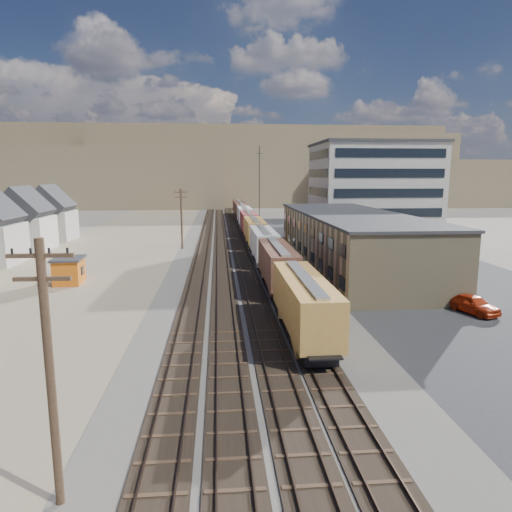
{
  "coord_description": "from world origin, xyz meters",
  "views": [
    {
      "loc": [
        -2.51,
        -33.65,
        12.05
      ],
      "look_at": [
        1.77,
        17.49,
        3.0
      ],
      "focal_mm": 32.0,
      "sensor_mm": 36.0,
      "label": 1
    }
  ],
  "objects": [
    {
      "name": "office_tower",
      "position": [
        27.95,
        54.95,
        9.26
      ],
      "size": [
        22.6,
        18.6,
        18.45
      ],
      "color": "#9E998E",
      "rests_on": "ground"
    },
    {
      "name": "warehouse",
      "position": [
        14.98,
        25.0,
        3.65
      ],
      "size": [
        12.4,
        40.4,
        7.25
      ],
      "color": "tan",
      "rests_on": "ground"
    },
    {
      "name": "rail_tracks",
      "position": [
        -0.55,
        50.0,
        0.11
      ],
      "size": [
        11.4,
        200.0,
        0.24
      ],
      "color": "black",
      "rests_on": "ground"
    },
    {
      "name": "radio_mast",
      "position": [
        6.0,
        60.0,
        9.12
      ],
      "size": [
        1.2,
        0.16,
        18.0
      ],
      "color": "black",
      "rests_on": "ground"
    },
    {
      "name": "ballast_bed",
      "position": [
        0.0,
        50.0,
        0.03
      ],
      "size": [
        18.0,
        200.0,
        0.06
      ],
      "primitive_type": "cube",
      "color": "#4C4742",
      "rests_on": "ground"
    },
    {
      "name": "freight_train",
      "position": [
        3.8,
        51.96,
        2.79
      ],
      "size": [
        3.0,
        119.74,
        4.46
      ],
      "color": "black",
      "rests_on": "ground"
    },
    {
      "name": "hills_north",
      "position": [
        0.17,
        167.92,
        14.1
      ],
      "size": [
        265.0,
        80.0,
        32.0
      ],
      "color": "brown",
      "rests_on": "ground"
    },
    {
      "name": "asphalt_lot",
      "position": [
        22.0,
        35.0,
        0.02
      ],
      "size": [
        26.0,
        120.0,
        0.04
      ],
      "primitive_type": "cube",
      "color": "#232326",
      "rests_on": "ground"
    },
    {
      "name": "ground",
      "position": [
        0.0,
        0.0,
        0.0
      ],
      "size": [
        300.0,
        300.0,
        0.0
      ],
      "primitive_type": "plane",
      "color": "#6B6356",
      "rests_on": "ground"
    },
    {
      "name": "maintenance_shed",
      "position": [
        -19.36,
        18.23,
        1.54
      ],
      "size": [
        3.4,
        4.27,
        3.0
      ],
      "color": "#C15812",
      "rests_on": "ground"
    },
    {
      "name": "dirt_yard",
      "position": [
        -20.0,
        40.0,
        0.01
      ],
      "size": [
        24.0,
        180.0,
        0.03
      ],
      "primitive_type": "cube",
      "color": "#84795B",
      "rests_on": "ground"
    },
    {
      "name": "utility_pole_north",
      "position": [
        -8.5,
        42.0,
        5.3
      ],
      "size": [
        2.2,
        0.32,
        10.0
      ],
      "color": "#382619",
      "rests_on": "ground"
    },
    {
      "name": "parked_car_far",
      "position": [
        32.12,
        48.63,
        0.67
      ],
      "size": [
        1.82,
        4.01,
        1.34
      ],
      "primitive_type": "imported",
      "rotation": [
        0.0,
        0.0,
        -0.06
      ],
      "color": "white",
      "rests_on": "ground"
    },
    {
      "name": "parked_car_silver",
      "position": [
        22.72,
        13.92,
        0.75
      ],
      "size": [
        5.57,
        3.85,
        1.5
      ],
      "primitive_type": "imported",
      "rotation": [
        0.0,
        0.0,
        1.19
      ],
      "color": "#9A9CA1",
      "rests_on": "ground"
    },
    {
      "name": "parked_car_blue",
      "position": [
        19.97,
        42.74,
        0.84
      ],
      "size": [
        5.83,
        6.54,
        1.68
      ],
      "primitive_type": "imported",
      "rotation": [
        0.0,
        0.0,
        0.63
      ],
      "color": "navy",
      "rests_on": "ground"
    },
    {
      "name": "utility_pole_south",
      "position": [
        -8.5,
        -18.0,
        5.3
      ],
      "size": [
        2.2,
        0.32,
        10.0
      ],
      "color": "#382619",
      "rests_on": "ground"
    },
    {
      "name": "parked_car_red",
      "position": [
        19.92,
        3.6,
        0.82
      ],
      "size": [
        3.38,
        5.2,
        1.65
      ],
      "primitive_type": "imported",
      "rotation": [
        0.0,
        0.0,
        0.32
      ],
      "color": "#B53110",
      "rests_on": "ground"
    }
  ]
}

